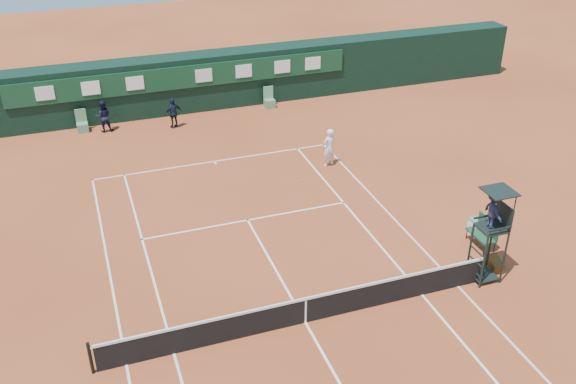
% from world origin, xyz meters
% --- Properties ---
extents(ground, '(90.00, 90.00, 0.00)m').
position_xyz_m(ground, '(0.00, 0.00, 0.00)').
color(ground, '#A84B27').
rests_on(ground, ground).
extents(court_lines, '(11.05, 23.85, 0.01)m').
position_xyz_m(court_lines, '(0.00, 0.00, 0.01)').
color(court_lines, silver).
rests_on(court_lines, ground).
extents(tennis_net, '(12.90, 0.10, 1.10)m').
position_xyz_m(tennis_net, '(0.00, 0.00, 0.51)').
color(tennis_net, black).
rests_on(tennis_net, ground).
extents(back_wall, '(40.00, 1.65, 3.00)m').
position_xyz_m(back_wall, '(0.00, 18.74, 1.51)').
color(back_wall, black).
rests_on(back_wall, ground).
extents(linesman_chair_left, '(0.55, 0.50, 1.15)m').
position_xyz_m(linesman_chair_left, '(-5.50, 17.48, 0.32)').
color(linesman_chair_left, '#55835F').
rests_on(linesman_chair_left, ground).
extents(linesman_chair_right, '(0.55, 0.50, 1.15)m').
position_xyz_m(linesman_chair_right, '(4.50, 17.48, 0.32)').
color(linesman_chair_right, '#57865C').
rests_on(linesman_chair_right, ground).
extents(umpire_chair, '(0.96, 0.95, 3.42)m').
position_xyz_m(umpire_chair, '(6.51, 0.11, 2.46)').
color(umpire_chair, black).
rests_on(umpire_chair, ground).
extents(player_bench, '(0.56, 1.20, 1.10)m').
position_xyz_m(player_bench, '(7.70, 1.85, 0.60)').
color(player_bench, '#1B4429').
rests_on(player_bench, ground).
extents(tennis_bag, '(0.59, 0.91, 0.32)m').
position_xyz_m(tennis_bag, '(7.29, 0.51, 0.16)').
color(tennis_bag, black).
rests_on(tennis_bag, ground).
extents(cooler, '(0.57, 0.57, 0.65)m').
position_xyz_m(cooler, '(7.92, 2.54, 0.33)').
color(cooler, white).
rests_on(cooler, ground).
extents(tennis_ball, '(0.07, 0.07, 0.07)m').
position_xyz_m(tennis_ball, '(3.11, 9.14, 0.03)').
color(tennis_ball, '#C1D130').
rests_on(tennis_ball, ground).
extents(player, '(0.75, 0.60, 1.80)m').
position_xyz_m(player, '(4.85, 9.79, 0.90)').
color(player, white).
rests_on(player, ground).
extents(ball_kid_left, '(0.84, 0.68, 1.64)m').
position_xyz_m(ball_kid_left, '(-4.42, 17.12, 0.82)').
color(ball_kid_left, black).
rests_on(ball_kid_left, ground).
extents(ball_kid_right, '(1.00, 0.62, 1.59)m').
position_xyz_m(ball_kid_right, '(-1.00, 16.42, 0.79)').
color(ball_kid_right, black).
rests_on(ball_kid_right, ground).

